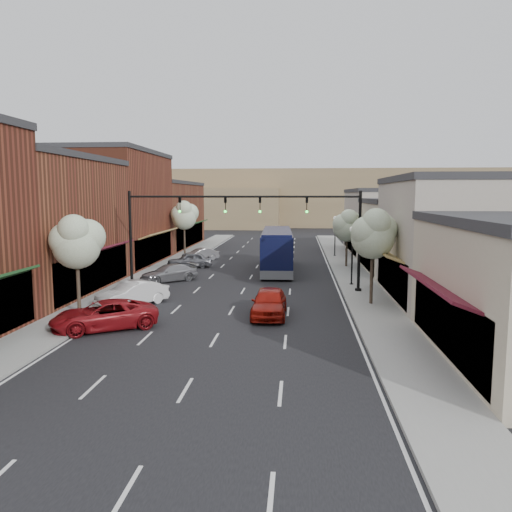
% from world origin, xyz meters
% --- Properties ---
extents(ground, '(160.00, 160.00, 0.00)m').
position_xyz_m(ground, '(0.00, 0.00, 0.00)').
color(ground, black).
rests_on(ground, ground).
extents(sidewalk_left, '(2.80, 73.00, 0.15)m').
position_xyz_m(sidewalk_left, '(-8.40, 18.50, 0.07)').
color(sidewalk_left, gray).
rests_on(sidewalk_left, ground).
extents(sidewalk_right, '(2.80, 73.00, 0.15)m').
position_xyz_m(sidewalk_right, '(8.40, 18.50, 0.07)').
color(sidewalk_right, gray).
rests_on(sidewalk_right, ground).
extents(curb_left, '(0.25, 73.00, 0.17)m').
position_xyz_m(curb_left, '(-7.00, 18.50, 0.07)').
color(curb_left, gray).
rests_on(curb_left, ground).
extents(curb_right, '(0.25, 73.00, 0.17)m').
position_xyz_m(curb_right, '(7.00, 18.50, 0.07)').
color(curb_right, gray).
rests_on(curb_right, ground).
extents(bldg_left_midnear, '(10.14, 14.10, 9.40)m').
position_xyz_m(bldg_left_midnear, '(-14.23, 6.00, 4.66)').
color(bldg_left_midnear, brown).
rests_on(bldg_left_midnear, ground).
extents(bldg_left_midfar, '(10.14, 14.10, 10.90)m').
position_xyz_m(bldg_left_midfar, '(-14.24, 20.00, 5.40)').
color(bldg_left_midfar, brown).
rests_on(bldg_left_midfar, ground).
extents(bldg_left_far, '(10.14, 18.10, 8.40)m').
position_xyz_m(bldg_left_far, '(-14.22, 36.00, 4.16)').
color(bldg_left_far, brown).
rests_on(bldg_left_far, ground).
extents(bldg_right_midnear, '(9.14, 12.10, 7.90)m').
position_xyz_m(bldg_right_midnear, '(13.72, 6.00, 3.91)').
color(bldg_right_midnear, '#ABA092').
rests_on(bldg_right_midnear, ground).
extents(bldg_right_midfar, '(9.14, 12.10, 6.40)m').
position_xyz_m(bldg_right_midfar, '(13.70, 18.00, 3.17)').
color(bldg_right_midfar, '#BFB298').
rests_on(bldg_right_midfar, ground).
extents(bldg_right_far, '(9.14, 16.10, 7.40)m').
position_xyz_m(bldg_right_far, '(13.71, 32.00, 3.66)').
color(bldg_right_far, '#ABA092').
rests_on(bldg_right_far, ground).
extents(hill_far, '(120.00, 30.00, 12.00)m').
position_xyz_m(hill_far, '(0.00, 90.00, 6.00)').
color(hill_far, '#7A6647').
rests_on(hill_far, ground).
extents(hill_near, '(50.00, 20.00, 8.00)m').
position_xyz_m(hill_near, '(-25.00, 78.00, 4.00)').
color(hill_near, '#7A6647').
rests_on(hill_near, ground).
extents(signal_mast_right, '(8.22, 0.46, 7.00)m').
position_xyz_m(signal_mast_right, '(5.62, 8.00, 4.62)').
color(signal_mast_right, black).
rests_on(signal_mast_right, ground).
extents(signal_mast_left, '(8.22, 0.46, 7.00)m').
position_xyz_m(signal_mast_left, '(-5.62, 8.00, 4.62)').
color(signal_mast_left, black).
rests_on(signal_mast_left, ground).
extents(tree_right_near, '(2.85, 2.65, 5.95)m').
position_xyz_m(tree_right_near, '(8.35, 3.94, 4.45)').
color(tree_right_near, '#47382B').
rests_on(tree_right_near, ground).
extents(tree_right_far, '(2.85, 2.65, 5.43)m').
position_xyz_m(tree_right_far, '(8.35, 19.94, 3.99)').
color(tree_right_far, '#47382B').
rests_on(tree_right_far, ground).
extents(tree_left_near, '(2.85, 2.65, 5.69)m').
position_xyz_m(tree_left_near, '(-8.25, -0.06, 4.22)').
color(tree_left_near, '#47382B').
rests_on(tree_left_near, ground).
extents(tree_left_far, '(2.85, 2.65, 6.13)m').
position_xyz_m(tree_left_far, '(-8.25, 25.94, 4.60)').
color(tree_left_far, '#47382B').
rests_on(tree_left_far, ground).
extents(lamp_post_near, '(0.44, 0.44, 4.44)m').
position_xyz_m(lamp_post_near, '(7.80, 10.50, 3.01)').
color(lamp_post_near, black).
rests_on(lamp_post_near, ground).
extents(lamp_post_far, '(0.44, 0.44, 4.44)m').
position_xyz_m(lamp_post_far, '(7.80, 28.00, 3.01)').
color(lamp_post_far, black).
rests_on(lamp_post_far, ground).
extents(coach_bus, '(3.07, 12.00, 3.64)m').
position_xyz_m(coach_bus, '(1.96, 17.65, 1.90)').
color(coach_bus, black).
rests_on(coach_bus, ground).
extents(red_hatchback, '(1.88, 4.66, 1.59)m').
position_xyz_m(red_hatchback, '(2.27, 0.79, 0.79)').
color(red_hatchback, maroon).
rests_on(red_hatchback, ground).
extents(parked_car_a, '(5.70, 4.75, 1.45)m').
position_xyz_m(parked_car_a, '(-5.83, -2.59, 0.72)').
color(parked_car_a, maroon).
rests_on(parked_car_a, ground).
extents(parked_car_b, '(3.97, 4.51, 1.48)m').
position_xyz_m(parked_car_b, '(-6.20, 2.79, 0.74)').
color(parked_car_b, silver).
rests_on(parked_car_b, ground).
extents(parked_car_c, '(4.69, 4.34, 1.32)m').
position_xyz_m(parked_car_c, '(-6.20, 11.39, 0.66)').
color(parked_car_c, gray).
rests_on(parked_car_c, ground).
extents(parked_car_d, '(4.41, 2.79, 1.40)m').
position_xyz_m(parked_car_d, '(-6.20, 18.80, 0.70)').
color(parked_car_d, slate).
rests_on(parked_car_d, ground).
extents(parked_car_e, '(3.76, 3.39, 1.24)m').
position_xyz_m(parked_car_e, '(-6.20, 23.98, 0.62)').
color(parked_car_e, '#9E9DA2').
rests_on(parked_car_e, ground).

